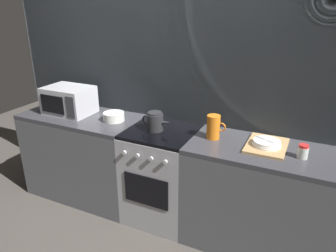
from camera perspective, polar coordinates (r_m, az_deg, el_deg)
ground_plane at (r=3.28m, az=-1.02°, el=-15.40°), size 8.00×8.00×0.00m
back_wall at (r=3.01m, az=1.59°, el=6.68°), size 3.60×0.05×2.40m
counter_left at (r=3.49m, az=-14.48°, el=-5.10°), size 1.20×0.60×0.90m
stove_unit at (r=3.03m, az=-1.09°, el=-8.63°), size 0.60×0.63×0.90m
counter_right at (r=2.81m, az=15.97°, el=-12.31°), size 1.20×0.60×0.90m
microwave at (r=3.36m, az=-17.16°, el=4.39°), size 0.46×0.35×0.27m
kettle at (r=2.81m, az=-2.34°, el=0.81°), size 0.28×0.15×0.17m
mixing_bowl at (r=3.08m, az=-9.60°, el=1.66°), size 0.20×0.20×0.08m
pitcher at (r=2.66m, az=8.09°, el=-0.17°), size 0.16×0.11×0.20m
dish_pile at (r=2.62m, az=17.11°, el=-3.14°), size 0.30×0.40×0.07m
spice_jar at (r=2.53m, az=22.85°, el=-4.20°), size 0.08×0.08×0.10m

